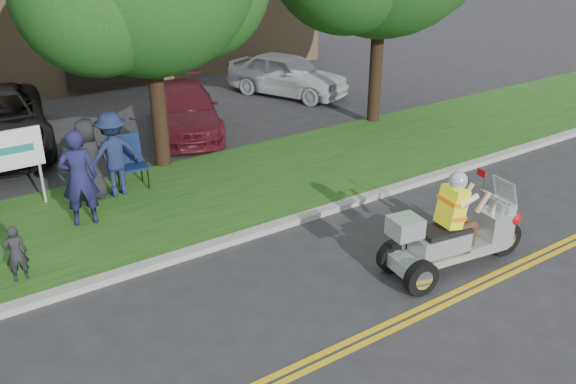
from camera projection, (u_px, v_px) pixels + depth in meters
ground at (332, 326)px, 9.00m from camera, size 120.00×120.00×0.00m
centerline_near at (358, 346)px, 8.56m from camera, size 60.00×0.10×0.01m
centerline_far at (351, 340)px, 8.68m from camera, size 60.00×0.10×0.01m
curb at (231, 240)px, 11.27m from camera, size 60.00×0.25×0.12m
grass_verge at (181, 200)px, 12.89m from camera, size 60.00×4.00×0.10m
commercial_building at (70, 17)px, 23.48m from camera, size 18.00×8.20×4.00m
business_sign at (10, 155)px, 11.96m from camera, size 1.25×0.06×1.75m
trike_scooter at (453, 237)px, 10.17m from camera, size 2.79×1.06×1.82m
lawn_chair_b at (130, 158)px, 13.21m from camera, size 0.64×0.67×1.14m
spectator_adult_left at (79, 178)px, 11.42m from camera, size 0.78×0.61×1.89m
spectator_chair_a at (113, 154)px, 12.67m from camera, size 1.20×0.71×1.82m
spectator_chair_b at (89, 160)px, 12.51m from camera, size 0.99×0.82×1.73m
child_left at (16, 253)px, 9.77m from camera, size 0.38×0.27×0.98m
parked_car_right at (184, 109)px, 16.93m from camera, size 3.23×4.79×1.29m
parked_car_far_right at (287, 74)px, 20.41m from camera, size 3.18×4.50×1.42m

